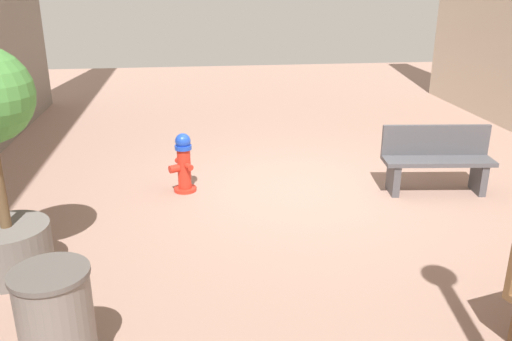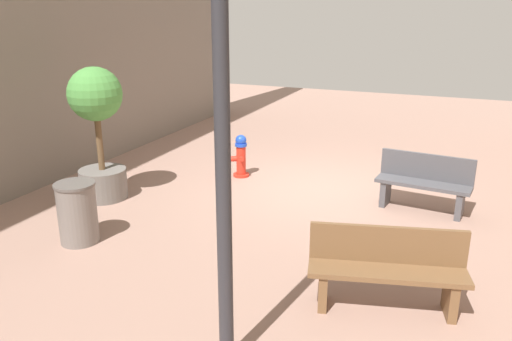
% 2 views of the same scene
% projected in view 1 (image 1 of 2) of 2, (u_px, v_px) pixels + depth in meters
% --- Properties ---
extents(ground_plane, '(23.40, 23.40, 0.00)m').
position_uv_depth(ground_plane, '(298.00, 189.00, 7.75)').
color(ground_plane, '#9E7A6B').
extents(fire_hydrant, '(0.39, 0.40, 0.86)m').
position_uv_depth(fire_hydrant, '(184.00, 163.00, 7.54)').
color(fire_hydrant, red).
rests_on(fire_hydrant, ground_plane).
extents(bench_near, '(1.57, 0.60, 0.95)m').
position_uv_depth(bench_near, '(437.00, 159.00, 7.53)').
color(bench_near, '#4C4C51').
rests_on(bench_near, ground_plane).
extents(trash_bin, '(0.58, 0.58, 0.91)m').
position_uv_depth(trash_bin, '(57.00, 324.00, 3.98)').
color(trash_bin, slate).
rests_on(trash_bin, ground_plane).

